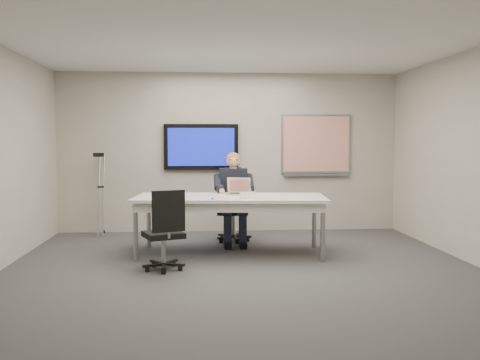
{
  "coord_description": "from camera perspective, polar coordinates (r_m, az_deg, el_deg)",
  "views": [
    {
      "loc": [
        -0.53,
        -6.46,
        1.6
      ],
      "look_at": [
        0.04,
        1.06,
        1.05
      ],
      "focal_mm": 40.0,
      "sensor_mm": 36.0,
      "label": 1
    }
  ],
  "objects": [
    {
      "name": "pen",
      "position": [
        7.2,
        -2.94,
        -1.98
      ],
      "size": [
        0.05,
        0.14,
        0.01
      ],
      "primitive_type": "cylinder",
      "rotation": [
        0.0,
        1.57,
        1.31
      ],
      "color": "black",
      "rests_on": "conference_table"
    },
    {
      "name": "seated_person",
      "position": [
        8.3,
        -0.64,
        -2.94
      ],
      "size": [
        0.45,
        0.76,
        1.42
      ],
      "rotation": [
        0.0,
        0.0,
        -0.03
      ],
      "color": "#1F2435",
      "rests_on": "office_chair_far"
    },
    {
      "name": "ceiling",
      "position": [
        6.6,
        0.36,
        14.66
      ],
      "size": [
        6.0,
        6.0,
        0.02
      ],
      "primitive_type": "cube",
      "color": "silver",
      "rests_on": "wall_back"
    },
    {
      "name": "conference_table",
      "position": [
        7.55,
        -1.06,
        -2.46
      ],
      "size": [
        2.76,
        1.36,
        0.82
      ],
      "rotation": [
        0.0,
        0.0,
        -0.09
      ],
      "color": "silver",
      "rests_on": "ground"
    },
    {
      "name": "floor",
      "position": [
        6.68,
        0.35,
        -9.68
      ],
      "size": [
        6.0,
        6.0,
        0.02
      ],
      "primitive_type": "cube",
      "color": "#3D3D40",
      "rests_on": "ground"
    },
    {
      "name": "wall_front",
      "position": [
        3.51,
        4.38,
        0.93
      ],
      "size": [
        6.0,
        0.02,
        2.8
      ],
      "primitive_type": "cube",
      "color": "#A39E93",
      "rests_on": "ground"
    },
    {
      "name": "wall_back",
      "position": [
        9.48,
        -1.13,
        2.95
      ],
      "size": [
        6.0,
        0.02,
        2.8
      ],
      "primitive_type": "cube",
      "color": "#A39E93",
      "rests_on": "ground"
    },
    {
      "name": "laptop",
      "position": [
        7.81,
        -0.05,
        -1.1
      ],
      "size": [
        0.38,
        0.38,
        0.24
      ],
      "rotation": [
        0.0,
        0.0,
        -0.2
      ],
      "color": "silver",
      "rests_on": "conference_table"
    },
    {
      "name": "crutch",
      "position": [
        9.42,
        -14.59,
        -1.34
      ],
      "size": [
        0.23,
        0.73,
        1.49
      ],
      "primitive_type": null,
      "rotation": [
        -0.23,
        0.0,
        0.05
      ],
      "color": "#96989D",
      "rests_on": "ground"
    },
    {
      "name": "office_chair_near",
      "position": [
        6.69,
        -8.04,
        -6.93
      ],
      "size": [
        0.62,
        0.62,
        1.01
      ],
      "rotation": [
        0.0,
        0.0,
        3.52
      ],
      "color": "black",
      "rests_on": "ground"
    },
    {
      "name": "tv_display",
      "position": [
        9.41,
        -4.16,
        3.54
      ],
      "size": [
        1.3,
        0.09,
        0.8
      ],
      "color": "black",
      "rests_on": "wall_back"
    },
    {
      "name": "office_chair_far",
      "position": [
        8.59,
        -0.72,
        -4.26
      ],
      "size": [
        0.57,
        0.57,
        1.1
      ],
      "rotation": [
        0.0,
        0.0,
        -0.11
      ],
      "color": "black",
      "rests_on": "ground"
    },
    {
      "name": "name_tent",
      "position": [
        7.29,
        0.82,
        -1.6
      ],
      "size": [
        0.23,
        0.13,
        0.09
      ],
      "primitive_type": null,
      "rotation": [
        0.0,
        0.0,
        0.31
      ],
      "color": "silver",
      "rests_on": "conference_table"
    },
    {
      "name": "whiteboard",
      "position": [
        9.66,
        8.11,
        3.71
      ],
      "size": [
        1.25,
        0.08,
        1.1
      ],
      "color": "gray",
      "rests_on": "wall_back"
    }
  ]
}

